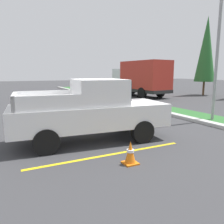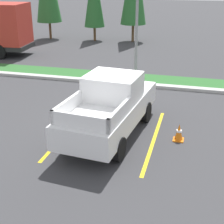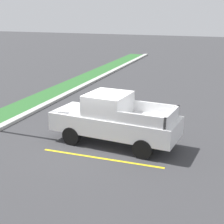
% 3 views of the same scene
% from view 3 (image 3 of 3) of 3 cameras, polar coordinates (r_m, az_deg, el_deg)
% --- Properties ---
extents(ground_plane, '(120.00, 120.00, 0.00)m').
position_cam_3_polar(ground_plane, '(13.72, -2.59, -5.71)').
color(ground_plane, '#38383A').
extents(parking_line_near, '(0.12, 4.80, 0.01)m').
position_cam_3_polar(parking_line_near, '(12.57, -1.88, -7.91)').
color(parking_line_near, yellow).
rests_on(parking_line_near, ground).
extents(parking_line_far, '(0.12, 4.80, 0.01)m').
position_cam_3_polar(parking_line_far, '(15.27, 2.41, -3.26)').
color(parking_line_far, yellow).
rests_on(parking_line_far, ground).
extents(pickup_truck_main, '(2.41, 5.39, 2.10)m').
position_cam_3_polar(pickup_truck_main, '(13.56, 0.30, -1.28)').
color(pickup_truck_main, black).
rests_on(pickup_truck_main, ground).
extents(traffic_cone, '(0.36, 0.36, 0.60)m').
position_cam_3_polar(traffic_cone, '(15.95, 2.73, -1.27)').
color(traffic_cone, orange).
rests_on(traffic_cone, ground).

